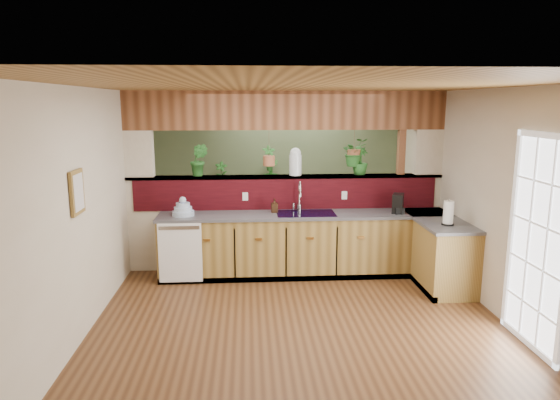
{
  "coord_description": "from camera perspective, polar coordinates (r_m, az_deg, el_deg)",
  "views": [
    {
      "loc": [
        -0.56,
        -5.85,
        2.43
      ],
      "look_at": [
        -0.13,
        0.7,
        1.15
      ],
      "focal_mm": 32.0,
      "sensor_mm": 36.0,
      "label": 1
    }
  ],
  "objects": [
    {
      "name": "dish_stack",
      "position": [
        7.0,
        -11.02,
        -1.1
      ],
      "size": [
        0.3,
        0.3,
        0.27
      ],
      "color": "#A6B9D6",
      "rests_on": "countertop"
    },
    {
      "name": "sage_backwall",
      "position": [
        9.41,
        -0.3,
        4.15
      ],
      "size": [
        4.55,
        0.02,
        2.55
      ],
      "primitive_type": "cube",
      "color": "#536545",
      "rests_on": "ground"
    },
    {
      "name": "wall_left",
      "position": [
        6.21,
        -19.95,
        -0.13
      ],
      "size": [
        0.02,
        7.0,
        2.6
      ],
      "primitive_type": "cube",
      "color": "beige",
      "rests_on": "ground"
    },
    {
      "name": "ground",
      "position": [
        6.36,
        1.63,
        -11.44
      ],
      "size": [
        4.6,
        7.0,
        0.01
      ],
      "primitive_type": "cube",
      "color": "#4F2F18",
      "rests_on": "ground"
    },
    {
      "name": "wall_right",
      "position": [
        6.61,
        21.97,
        0.38
      ],
      "size": [
        0.02,
        7.0,
        2.6
      ],
      "primitive_type": "cube",
      "color": "beige",
      "rests_on": "ground"
    },
    {
      "name": "framed_print",
      "position": [
        5.4,
        -22.16,
        0.83
      ],
      "size": [
        0.04,
        0.35,
        0.45
      ],
      "color": "brown",
      "rests_on": "wall_left"
    },
    {
      "name": "shelving_console",
      "position": [
        9.3,
        -2.81,
        -0.94
      ],
      "size": [
        1.38,
        0.51,
        0.9
      ],
      "primitive_type": "cube",
      "rotation": [
        0.0,
        0.0,
        0.11
      ],
      "color": "black",
      "rests_on": "ground"
    },
    {
      "name": "countertop",
      "position": [
        7.14,
        7.72,
        -5.17
      ],
      "size": [
        4.14,
        1.52,
        0.9
      ],
      "color": "brown",
      "rests_on": "ground"
    },
    {
      "name": "navy_sink",
      "position": [
        7.06,
        2.95,
        -2.15
      ],
      "size": [
        0.82,
        0.5,
        0.18
      ],
      "color": "black",
      "rests_on": "countertop"
    },
    {
      "name": "coffee_maker",
      "position": [
        7.23,
        13.34,
        -0.47
      ],
      "size": [
        0.14,
        0.24,
        0.27
      ],
      "rotation": [
        0.0,
        0.0,
        -0.38
      ],
      "color": "black",
      "rests_on": "countertop"
    },
    {
      "name": "hanging_plant_b",
      "position": [
        7.38,
        8.48,
        6.8
      ],
      "size": [
        0.46,
        0.43,
        0.53
      ],
      "color": "brown",
      "rests_on": "header_beam"
    },
    {
      "name": "shelf_plant_a",
      "position": [
        9.2,
        -6.72,
        3.06
      ],
      "size": [
        0.23,
        0.17,
        0.43
      ],
      "primitive_type": "imported",
      "rotation": [
        0.0,
        0.0,
        -0.06
      ],
      "color": "#215A20",
      "rests_on": "shelving_console"
    },
    {
      "name": "pass_through_partition",
      "position": [
        7.33,
        0.93,
        1.3
      ],
      "size": [
        4.6,
        0.21,
        2.6
      ],
      "color": "beige",
      "rests_on": "ground"
    },
    {
      "name": "header_beam",
      "position": [
        7.22,
        0.72,
        10.21
      ],
      "size": [
        4.6,
        0.15,
        0.55
      ],
      "primitive_type": "cube",
      "color": "brown",
      "rests_on": "ground"
    },
    {
      "name": "pass_through_ledge",
      "position": [
        7.3,
        0.7,
        2.69
      ],
      "size": [
        4.6,
        0.21,
        0.04
      ],
      "primitive_type": "cube",
      "color": "brown",
      "rests_on": "ground"
    },
    {
      "name": "ledge_plant_right",
      "position": [
        7.43,
        9.12,
        4.47
      ],
      "size": [
        0.31,
        0.31,
        0.42
      ],
      "primitive_type": "imported",
      "rotation": [
        0.0,
        0.0,
        0.41
      ],
      "color": "#215A20",
      "rests_on": "pass_through_ledge"
    },
    {
      "name": "glass_jar",
      "position": [
        7.28,
        1.77,
        4.42
      ],
      "size": [
        0.18,
        0.18,
        0.4
      ],
      "color": "silver",
      "rests_on": "pass_through_ledge"
    },
    {
      "name": "faucet",
      "position": [
        7.14,
        2.22,
        0.59
      ],
      "size": [
        0.19,
        0.19,
        0.44
      ],
      "color": "#B7B7B2",
      "rests_on": "countertop"
    },
    {
      "name": "wall_back",
      "position": [
        9.43,
        -0.31,
        4.17
      ],
      "size": [
        4.6,
        0.02,
        2.6
      ],
      "primitive_type": "cube",
      "color": "beige",
      "rests_on": "ground"
    },
    {
      "name": "dishwasher",
      "position": [
        6.87,
        -11.34,
        -5.89
      ],
      "size": [
        0.58,
        0.03,
        0.82
      ],
      "color": "white",
      "rests_on": "ground"
    },
    {
      "name": "shelf_plant_b",
      "position": [
        9.19,
        -1.05,
        3.26
      ],
      "size": [
        0.34,
        0.34,
        0.47
      ],
      "primitive_type": "imported",
      "rotation": [
        0.0,
        0.0,
        -0.38
      ],
      "color": "#215A20",
      "rests_on": "shelving_console"
    },
    {
      "name": "hanging_plant_a",
      "position": [
        7.24,
        -1.27,
        5.71
      ],
      "size": [
        0.22,
        0.17,
        0.52
      ],
      "color": "brown",
      "rests_on": "header_beam"
    },
    {
      "name": "french_door",
      "position": [
        5.53,
        27.28,
        -4.68
      ],
      "size": [
        0.06,
        1.02,
        2.16
      ],
      "primitive_type": "cube",
      "color": "white",
      "rests_on": "ground"
    },
    {
      "name": "soap_dispenser",
      "position": [
        7.07,
        -0.63,
        -0.63
      ],
      "size": [
        0.09,
        0.1,
        0.2
      ],
      "primitive_type": "imported",
      "rotation": [
        0.0,
        0.0,
        0.06
      ],
      "color": "#3C2515",
      "rests_on": "countertop"
    },
    {
      "name": "ceiling",
      "position": [
        5.88,
        1.77,
        12.68
      ],
      "size": [
        4.6,
        7.0,
        0.01
      ],
      "primitive_type": "cube",
      "color": "brown",
      "rests_on": "ground"
    },
    {
      "name": "paper_towel",
      "position": [
        6.69,
        18.69,
        -1.46
      ],
      "size": [
        0.15,
        0.15,
        0.33
      ],
      "color": "black",
      "rests_on": "countertop"
    },
    {
      "name": "floor_plant",
      "position": [
        8.7,
        5.41,
        -2.51
      ],
      "size": [
        0.88,
        0.82,
        0.8
      ],
      "primitive_type": "imported",
      "rotation": [
        0.0,
        0.0,
        0.33
      ],
      "color": "#215A20",
      "rests_on": "ground"
    },
    {
      "name": "ledge_plant_left",
      "position": [
        7.28,
        -9.24,
        4.54
      ],
      "size": [
        0.3,
        0.26,
        0.47
      ],
      "primitive_type": "imported",
      "rotation": [
        0.0,
        0.0,
        -0.23
      ],
      "color": "#215A20",
      "rests_on": "pass_through_ledge"
    },
    {
      "name": "wall_front",
      "position": [
        2.67,
        9.04,
        -14.24
      ],
      "size": [
        4.6,
        0.02,
        2.6
      ],
      "primitive_type": "cube",
      "color": "beige",
      "rests_on": "ground"
    }
  ]
}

